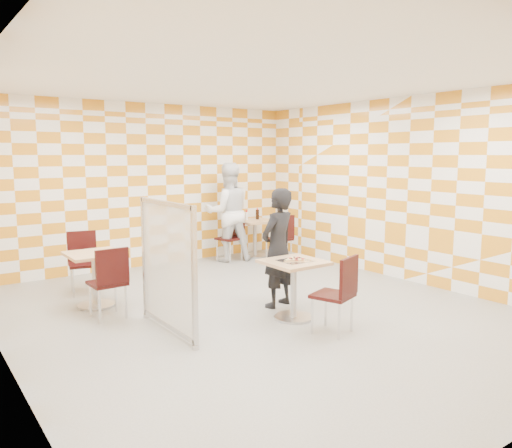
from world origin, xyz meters
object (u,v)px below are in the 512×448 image
at_px(empty_table, 95,270).
at_px(chair_second_front, 282,235).
at_px(chair_empty_far, 83,257).
at_px(chair_main_front, 340,289).
at_px(sport_bottle, 246,216).
at_px(man_white, 228,212).
at_px(man_dark, 278,248).
at_px(soda_bottle, 257,214).
at_px(second_table, 255,232).
at_px(chair_empty_near, 110,277).
at_px(main_table, 294,279).
at_px(chair_second_side, 233,233).
at_px(partition, 167,266).

xyz_separation_m(empty_table, chair_second_front, (3.82, 0.70, 0.04)).
bearing_deg(chair_empty_far, empty_table, -95.85).
xyz_separation_m(empty_table, chair_main_front, (1.94, -2.73, 0.04)).
distance_m(chair_empty_far, sport_bottle, 3.66).
height_order(chair_main_front, man_white, man_white).
distance_m(man_dark, soda_bottle, 3.52).
bearing_deg(second_table, man_dark, -120.25).
relative_size(empty_table, chair_empty_near, 0.81).
relative_size(chair_second_front, soda_bottle, 4.02).
distance_m(main_table, chair_second_side, 3.65).
bearing_deg(chair_empty_far, man_white, 12.74).
distance_m(man_white, soda_bottle, 0.77).
relative_size(second_table, empty_table, 1.00).
relative_size(second_table, chair_second_side, 0.81).
distance_m(second_table, chair_second_side, 0.59).
relative_size(main_table, man_white, 0.39).
distance_m(chair_empty_near, man_white, 3.82).
relative_size(chair_empty_far, man_white, 0.48).
xyz_separation_m(chair_second_front, chair_second_side, (-0.66, 0.72, 0.00)).
height_order(main_table, chair_second_front, chair_second_front).
bearing_deg(partition, chair_second_front, 32.60).
height_order(chair_main_front, chair_second_side, same).
bearing_deg(sport_bottle, empty_table, -155.81).
bearing_deg(chair_empty_near, empty_table, 87.87).
bearing_deg(man_dark, empty_table, -50.94).
bearing_deg(sport_bottle, man_white, -165.34).
bearing_deg(chair_second_side, empty_table, -155.70).
bearing_deg(chair_empty_far, chair_second_side, 11.33).
xyz_separation_m(main_table, second_table, (1.88, 3.48, 0.00)).
relative_size(partition, man_dark, 0.95).
height_order(chair_main_front, soda_bottle, soda_bottle).
bearing_deg(man_white, chair_main_front, 92.03).
distance_m(main_table, chair_empty_far, 3.32).
bearing_deg(chair_main_front, chair_second_side, 73.55).
relative_size(second_table, soda_bottle, 3.26).
bearing_deg(empty_table, man_dark, -35.25).
distance_m(chair_second_front, chair_second_side, 0.98).
bearing_deg(main_table, man_dark, 72.89).
bearing_deg(sport_bottle, chair_second_front, -78.87).
bearing_deg(empty_table, chair_empty_far, 84.15).
xyz_separation_m(chair_second_front, chair_empty_near, (-3.84, -1.36, 0.00)).
xyz_separation_m(empty_table, chair_second_side, (3.16, 1.43, 0.04)).
height_order(second_table, chair_empty_far, chair_empty_far).
bearing_deg(sport_bottle, chair_second_side, -156.56).
height_order(empty_table, sport_bottle, sport_bottle).
relative_size(chair_empty_near, soda_bottle, 4.02).
relative_size(empty_table, man_dark, 0.46).
xyz_separation_m(chair_empty_far, partition, (0.28, -2.32, 0.25)).
bearing_deg(empty_table, chair_second_front, 10.44).
relative_size(man_dark, man_white, 0.85).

